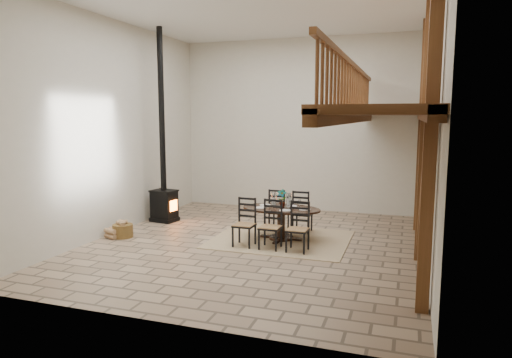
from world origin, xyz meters
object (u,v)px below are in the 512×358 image
(log_basket, at_px, (123,230))
(log_stack, at_px, (115,233))
(dining_table, at_px, (280,223))
(wood_stove, at_px, (164,179))

(log_basket, distance_m, log_stack, 0.19)
(log_basket, bearing_deg, dining_table, 13.61)
(wood_stove, height_order, log_basket, wood_stove)
(wood_stove, xyz_separation_m, log_basket, (-0.09, -1.74, -0.96))
(log_basket, height_order, log_stack, log_basket)
(dining_table, distance_m, log_basket, 3.62)
(wood_stove, relative_size, log_basket, 10.84)
(log_basket, xyz_separation_m, log_stack, (-0.15, -0.11, -0.05))
(dining_table, distance_m, wood_stove, 3.61)
(dining_table, height_order, log_stack, dining_table)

